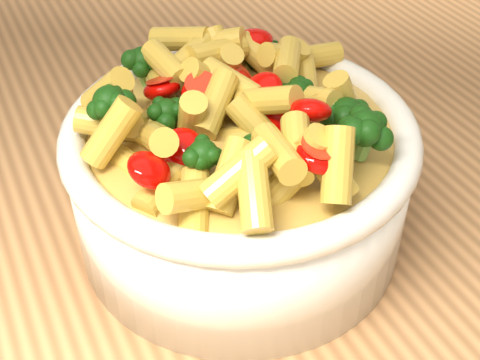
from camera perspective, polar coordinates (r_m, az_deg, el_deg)
name	(u,v)px	position (r m, az deg, el deg)	size (l,w,h in m)	color
table	(258,243)	(0.60, 1.56, -5.41)	(1.20, 0.80, 0.90)	tan
serving_bowl	(240,179)	(0.44, 0.00, 0.12)	(0.22, 0.22, 0.10)	white
pasta_salad	(240,102)	(0.40, 0.00, 6.69)	(0.18, 0.18, 0.04)	gold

